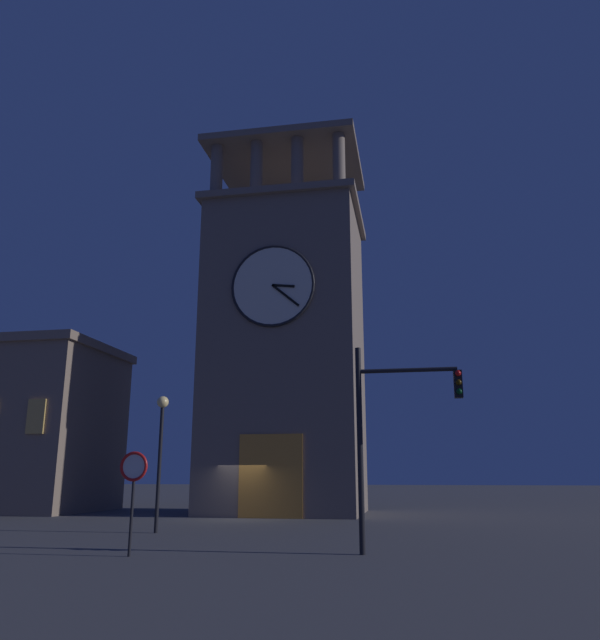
{
  "coord_description": "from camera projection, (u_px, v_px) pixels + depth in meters",
  "views": [
    {
      "loc": [
        -8.36,
        28.83,
        2.05
      ],
      "look_at": [
        -2.23,
        -4.84,
        10.74
      ],
      "focal_mm": 34.2,
      "sensor_mm": 36.0,
      "label": 1
    }
  ],
  "objects": [
    {
      "name": "no_horn_sign",
      "position": [
        134.0,
        474.0,
        16.13
      ],
      "size": [
        0.78,
        0.14,
        2.65
      ],
      "color": "black",
      "rests_on": "ground_plane"
    },
    {
      "name": "traffic_signal_near",
      "position": [
        393.0,
        419.0,
        16.73
      ],
      "size": [
        2.91,
        0.41,
        5.56
      ],
      "color": "black",
      "rests_on": "ground_plane"
    },
    {
      "name": "ground_plane",
      "position": [
        235.0,
        520.0,
        28.43
      ],
      "size": [
        200.0,
        200.0,
        0.0
      ],
      "primitive_type": "plane",
      "color": "#424247"
    },
    {
      "name": "clocktower",
      "position": [
        287.0,
        347.0,
        35.02
      ],
      "size": [
        8.89,
        8.1,
        23.51
      ],
      "color": "#75665B",
      "rests_on": "ground_plane"
    },
    {
      "name": "street_lamp",
      "position": [
        161.0,
        436.0,
        22.83
      ],
      "size": [
        0.44,
        0.44,
        4.94
      ],
      "color": "black",
      "rests_on": "ground_plane"
    }
  ]
}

